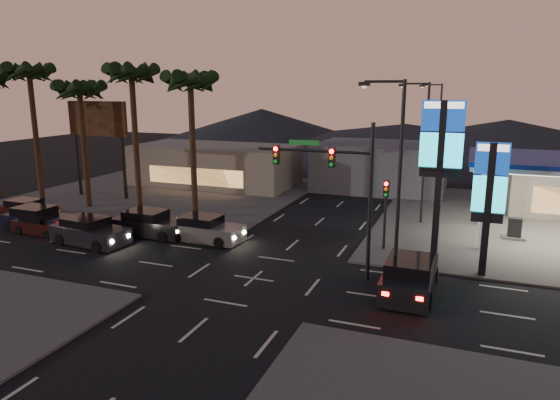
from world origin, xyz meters
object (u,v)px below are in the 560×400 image
at_px(pylon_sign_short, 489,189).
at_px(car_lane_b_rear, 27,210).
at_px(suv_station, 410,276).
at_px(car_lane_b_front, 205,229).
at_px(car_lane_b_mid, 150,224).
at_px(car_lane_a_rear, 38,220).
at_px(pylon_sign_tall, 441,150).
at_px(car_lane_a_front, 89,232).
at_px(traffic_signal_mast, 337,177).
at_px(car_lane_a_mid, 41,225).

height_order(pylon_sign_short, car_lane_b_rear, pylon_sign_short).
distance_m(car_lane_b_rear, suv_station, 28.58).
xyz_separation_m(car_lane_b_front, car_lane_b_mid, (-4.02, -0.23, 0.03)).
bearing_deg(car_lane_b_mid, car_lane_a_rear, -167.31).
relative_size(pylon_sign_tall, car_lane_a_front, 1.69).
bearing_deg(car_lane_a_rear, suv_station, -4.05).
height_order(traffic_signal_mast, car_lane_a_mid, traffic_signal_mast).
bearing_deg(car_lane_a_rear, pylon_sign_tall, 5.86).
distance_m(car_lane_a_mid, car_lane_a_rear, 0.94).
xyz_separation_m(pylon_sign_tall, car_lane_b_rear, (-29.11, -0.67, -5.70)).
relative_size(car_lane_a_front, car_lane_b_front, 1.05).
distance_m(car_lane_b_mid, car_lane_b_rear, 11.02).
xyz_separation_m(car_lane_b_mid, car_lane_b_rear, (-11.02, 0.22, -0.09)).
bearing_deg(car_lane_b_rear, suv_station, -7.59).
distance_m(traffic_signal_mast, car_lane_a_mid, 20.96).
bearing_deg(suv_station, traffic_signal_mast, 166.67).
bearing_deg(car_lane_b_front, pylon_sign_short, -1.16).
bearing_deg(car_lane_a_rear, pylon_sign_short, 3.35).
height_order(pylon_sign_tall, suv_station, pylon_sign_tall).
xyz_separation_m(pylon_sign_short, car_lane_a_mid, (-27.69, -2.15, -4.04)).
bearing_deg(car_lane_b_mid, car_lane_a_mid, -162.30).
bearing_deg(car_lane_a_mid, car_lane_b_mid, 17.70).
bearing_deg(car_lane_b_mid, car_lane_b_rear, 178.86).
distance_m(traffic_signal_mast, car_lane_b_mid, 14.32).
bearing_deg(traffic_signal_mast, pylon_sign_short, 19.13).
bearing_deg(car_lane_b_rear, pylon_sign_tall, 1.33).
height_order(car_lane_a_rear, car_lane_b_rear, car_lane_a_rear).
xyz_separation_m(car_lane_a_front, car_lane_b_mid, (2.42, 2.93, 0.00)).
bearing_deg(car_lane_b_front, pylon_sign_tall, 2.71).
bearing_deg(pylon_sign_short, car_lane_b_front, 178.84).
height_order(pylon_sign_tall, car_lane_a_rear, pylon_sign_tall).
bearing_deg(pylon_sign_tall, car_lane_a_rear, -174.14).
relative_size(pylon_sign_short, car_lane_a_front, 1.31).
relative_size(pylon_sign_tall, traffic_signal_mast, 1.12).
distance_m(pylon_sign_tall, car_lane_a_rear, 26.71).
distance_m(car_lane_a_front, car_lane_b_rear, 9.16).
distance_m(pylon_sign_tall, car_lane_a_mid, 26.03).
xyz_separation_m(car_lane_b_front, car_lane_b_rear, (-15.04, -0.01, -0.06)).
xyz_separation_m(car_lane_a_front, car_lane_b_front, (6.44, 3.16, -0.03)).
relative_size(pylon_sign_tall, car_lane_b_mid, 1.73).
bearing_deg(traffic_signal_mast, pylon_sign_tall, 36.52).
xyz_separation_m(traffic_signal_mast, suv_station, (3.96, -0.94, -4.40)).
relative_size(car_lane_a_front, car_lane_a_rear, 1.04).
distance_m(car_lane_a_rear, car_lane_b_rear, 3.72).
height_order(traffic_signal_mast, car_lane_b_front, traffic_signal_mast).
xyz_separation_m(pylon_sign_tall, traffic_signal_mast, (-4.74, -3.51, -1.17)).
bearing_deg(car_lane_b_front, car_lane_a_front, -153.88).
bearing_deg(pylon_sign_short, car_lane_a_mid, -175.55).
bearing_deg(car_lane_a_front, traffic_signal_mast, 1.13).
distance_m(car_lane_b_mid, suv_station, 17.68).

